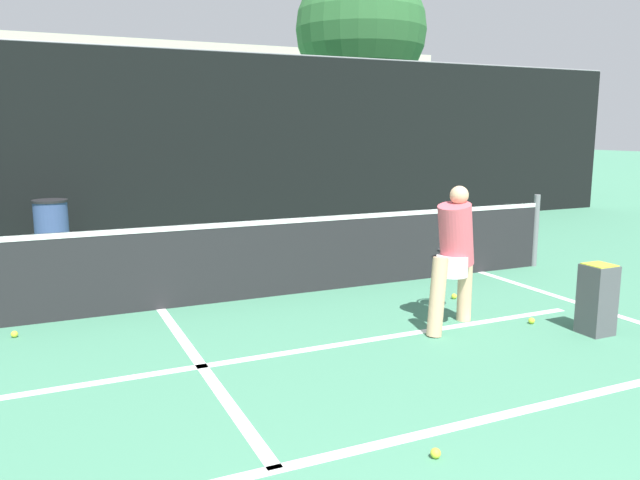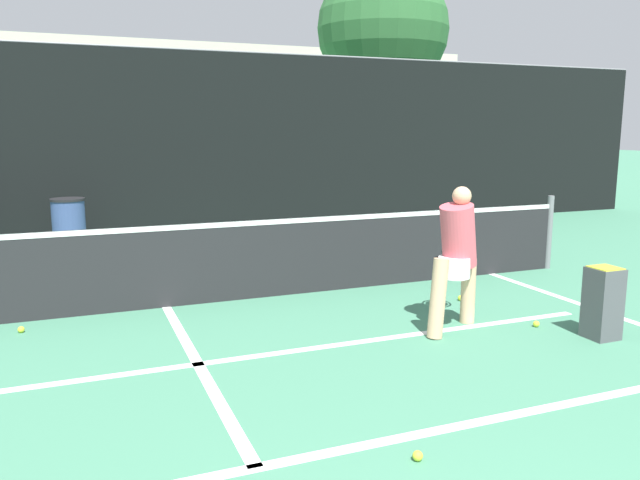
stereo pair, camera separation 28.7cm
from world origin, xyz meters
The scene contains 15 objects.
court_baseline_near centered at (0.00, 2.91, 0.00)m, with size 11.00×0.10×0.01m, color white.
court_service_line centered at (0.00, 4.73, 0.00)m, with size 8.25×0.10×0.01m, color white.
court_center_mark centered at (0.00, 4.77, 0.00)m, with size 0.10×3.72×0.01m, color white.
court_sideline_right centered at (4.51, 4.77, 0.00)m, with size 0.10×4.72×0.01m, color white.
net centered at (0.00, 6.63, 0.51)m, with size 11.09×0.09×1.07m.
fence_back centered at (0.00, 11.53, 1.74)m, with size 24.00×0.06×3.48m.
player_practicing centered at (2.63, 4.75, 0.78)m, with size 0.98×0.94×1.46m.
tennis_ball_scattered_0 centered at (-1.49, 6.24, 0.03)m, with size 0.07×0.07×0.07m, color #D1E033.
tennis_ball_scattered_1 centered at (3.30, 5.61, 0.03)m, with size 0.07×0.07×0.07m, color #D1E033.
tennis_ball_scattered_5 centered at (0.95, 2.62, 0.03)m, with size 0.07×0.07×0.07m, color #D1E033.
tennis_ball_scattered_8 centered at (3.45, 4.47, 0.03)m, with size 0.07×0.07×0.07m, color #D1E033.
ball_hopper centered at (3.79, 3.96, 0.37)m, with size 0.28×0.28×0.71m.
trash_bin centered at (-1.00, 10.74, 0.44)m, with size 0.56×0.56×0.88m.
tree_west centered at (8.06, 16.98, 4.95)m, with size 3.95×3.95×6.94m.
building_far centered at (0.00, 29.01, 2.91)m, with size 36.00×2.40×5.82m, color beige.
Camera 1 is at (-1.19, -0.33, 2.01)m, focal length 35.00 mm.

